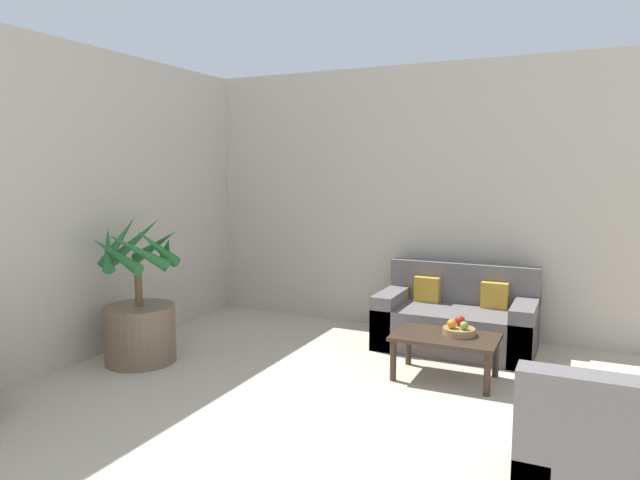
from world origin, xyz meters
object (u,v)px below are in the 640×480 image
Objects in this scene: fruit_bowl at (459,331)px; ottoman at (602,415)px; sofa_loveseat at (456,320)px; armchair at (608,468)px; apple_green at (464,326)px; potted_palm at (140,317)px; coffee_table at (445,342)px; apple_red at (460,321)px; orange_fruit at (452,324)px.

ottoman is at bearing -35.63° from fruit_bowl.
ottoman is at bearing -51.73° from sofa_loveseat.
apple_green is at bearing 122.11° from armchair.
potted_palm reaches higher than coffee_table.
ottoman is (3.57, 0.04, -0.22)m from potted_palm.
apple_red is at bearing 141.81° from ottoman.
potted_palm is at bearing 167.16° from armchair.
potted_palm is 3.67m from armchair.
potted_palm is 1.57× the size of coffee_table.
ottoman is at bearing -32.97° from orange_fruit.
coffee_table is at bearing -121.55° from apple_red.
potted_palm reaches higher than orange_fruit.
sofa_loveseat is at bearing 103.60° from apple_red.
apple_green is at bearing -74.61° from sofa_loveseat.
potted_palm is 19.36× the size of apple_green.
potted_palm is at bearing -146.96° from sofa_loveseat.
potted_palm is 17.18× the size of orange_fruit.
ottoman is (1.06, -0.69, -0.27)m from orange_fruit.
apple_green is 0.89× the size of orange_fruit.
sofa_loveseat is 1.92m from ottoman.
apple_red is (2.55, 0.84, 0.05)m from potted_palm.
potted_palm is at bearing -179.34° from ottoman.
sofa_loveseat is 21.45× the size of apple_green.
potted_palm is at bearing -163.37° from fruit_bowl.
ottoman is at bearing 0.66° from potted_palm.
coffee_table is 1.88m from armchair.
apple_red is at bearing 115.80° from apple_green.
sofa_loveseat is at bearing 98.99° from orange_fruit.
coffee_table is 0.15m from orange_fruit.
sofa_loveseat is 0.85m from coffee_table.
ottoman is (-0.01, 0.86, -0.09)m from armchair.
potted_palm is 15.84× the size of apple_red.
potted_palm is 2.69m from apple_red.
armchair is (1.02, -1.66, -0.19)m from apple_red.
armchair is at bearing -57.89° from apple_green.
ottoman is (1.01, -0.72, -0.21)m from fruit_bowl.
coffee_table is at bearing -84.03° from sofa_loveseat.
coffee_table is 0.20m from apple_green.
ottoman is (1.10, -0.67, -0.13)m from coffee_table.
orange_fruit is at bearing -81.01° from sofa_loveseat.
armchair is (1.19, -2.36, -0.00)m from sofa_loveseat.
armchair is 1.59× the size of ottoman.
fruit_bowl reaches higher than ottoman.
potted_palm reaches higher than apple_red.
apple_green reaches higher than coffee_table.
coffee_table is at bearing 15.98° from potted_palm.
fruit_bowl is (0.18, -0.78, 0.12)m from sofa_loveseat.
orange_fruit is at bearing 26.83° from coffee_table.
apple_red is at bearing -76.40° from sofa_loveseat.
apple_green is (0.05, -0.04, 0.06)m from fruit_bowl.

